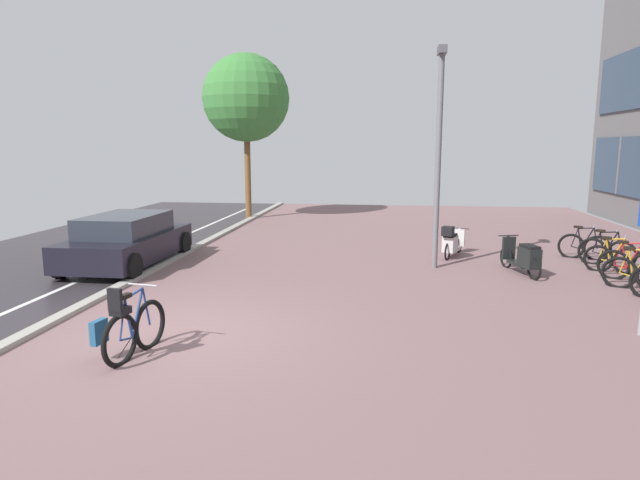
{
  "coord_description": "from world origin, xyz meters",
  "views": [
    {
      "loc": [
        3.24,
        -7.89,
        2.96
      ],
      "look_at": [
        1.98,
        1.95,
        1.25
      ],
      "focal_mm": 30.41,
      "sensor_mm": 36.0,
      "label": 1
    }
  ],
  "objects_px": {
    "bicycle_rack_05": "(613,259)",
    "scooter_near": "(524,258)",
    "bicycle_rack_03": "(637,274)",
    "bicycle_rack_04": "(630,266)",
    "bicycle_foreground": "(131,329)",
    "street_tree": "(246,98)",
    "scooter_mid": "(452,242)",
    "bicycle_rack_06": "(607,252)",
    "bicycle_rack_07": "(584,247)",
    "parked_car_near": "(127,241)",
    "lamp_post": "(439,147)"
  },
  "relations": [
    {
      "from": "bicycle_rack_05",
      "to": "scooter_near",
      "type": "bearing_deg",
      "value": -167.03
    },
    {
      "from": "bicycle_rack_03",
      "to": "bicycle_rack_04",
      "type": "distance_m",
      "value": 0.82
    },
    {
      "from": "bicycle_foreground",
      "to": "street_tree",
      "type": "relative_size",
      "value": 0.22
    },
    {
      "from": "scooter_mid",
      "to": "bicycle_rack_06",
      "type": "bearing_deg",
      "value": -8.51
    },
    {
      "from": "bicycle_foreground",
      "to": "bicycle_rack_05",
      "type": "distance_m",
      "value": 10.98
    },
    {
      "from": "bicycle_rack_05",
      "to": "bicycle_rack_06",
      "type": "height_order",
      "value": "bicycle_rack_06"
    },
    {
      "from": "street_tree",
      "to": "scooter_near",
      "type": "bearing_deg",
      "value": -45.28
    },
    {
      "from": "bicycle_foreground",
      "to": "bicycle_rack_03",
      "type": "relative_size",
      "value": 1.16
    },
    {
      "from": "bicycle_rack_06",
      "to": "bicycle_rack_07",
      "type": "xyz_separation_m",
      "value": [
        -0.28,
        0.79,
        -0.01
      ]
    },
    {
      "from": "scooter_near",
      "to": "scooter_mid",
      "type": "xyz_separation_m",
      "value": [
        -1.44,
        1.86,
        0.01
      ]
    },
    {
      "from": "scooter_near",
      "to": "street_tree",
      "type": "height_order",
      "value": "street_tree"
    },
    {
      "from": "bicycle_rack_03",
      "to": "bicycle_rack_06",
      "type": "distance_m",
      "value": 2.4
    },
    {
      "from": "bicycle_rack_07",
      "to": "bicycle_rack_03",
      "type": "bearing_deg",
      "value": -90.13
    },
    {
      "from": "bicycle_foreground",
      "to": "parked_car_near",
      "type": "height_order",
      "value": "parked_car_near"
    },
    {
      "from": "bicycle_rack_07",
      "to": "street_tree",
      "type": "height_order",
      "value": "street_tree"
    },
    {
      "from": "bicycle_rack_03",
      "to": "lamp_post",
      "type": "height_order",
      "value": "lamp_post"
    },
    {
      "from": "bicycle_rack_04",
      "to": "bicycle_rack_07",
      "type": "bearing_deg",
      "value": 94.21
    },
    {
      "from": "scooter_mid",
      "to": "street_tree",
      "type": "distance_m",
      "value": 11.33
    },
    {
      "from": "bicycle_rack_05",
      "to": "scooter_near",
      "type": "xyz_separation_m",
      "value": [
        -2.17,
        -0.5,
        0.08
      ]
    },
    {
      "from": "bicycle_rack_05",
      "to": "bicycle_rack_07",
      "type": "xyz_separation_m",
      "value": [
        -0.13,
        1.59,
        0.01
      ]
    },
    {
      "from": "scooter_mid",
      "to": "bicycle_rack_03",
      "type": "bearing_deg",
      "value": -40.33
    },
    {
      "from": "scooter_near",
      "to": "bicycle_rack_07",
      "type": "bearing_deg",
      "value": 45.69
    },
    {
      "from": "bicycle_rack_07",
      "to": "street_tree",
      "type": "relative_size",
      "value": 0.19
    },
    {
      "from": "bicycle_rack_04",
      "to": "scooter_near",
      "type": "bearing_deg",
      "value": 172.41
    },
    {
      "from": "bicycle_rack_04",
      "to": "bicycle_rack_03",
      "type": "bearing_deg",
      "value": -102.93
    },
    {
      "from": "parked_car_near",
      "to": "street_tree",
      "type": "relative_size",
      "value": 0.62
    },
    {
      "from": "bicycle_rack_04",
      "to": "bicycle_rack_06",
      "type": "height_order",
      "value": "bicycle_rack_06"
    },
    {
      "from": "bicycle_rack_04",
      "to": "lamp_post",
      "type": "bearing_deg",
      "value": 169.31
    },
    {
      "from": "lamp_post",
      "to": "street_tree",
      "type": "relative_size",
      "value": 0.79
    },
    {
      "from": "bicycle_rack_03",
      "to": "scooter_mid",
      "type": "distance_m",
      "value": 4.55
    },
    {
      "from": "bicycle_foreground",
      "to": "parked_car_near",
      "type": "bearing_deg",
      "value": 117.09
    },
    {
      "from": "bicycle_rack_03",
      "to": "scooter_near",
      "type": "bearing_deg",
      "value": 151.79
    },
    {
      "from": "bicycle_foreground",
      "to": "bicycle_rack_03",
      "type": "distance_m",
      "value": 10.01
    },
    {
      "from": "bicycle_rack_06",
      "to": "bicycle_rack_07",
      "type": "relative_size",
      "value": 0.99
    },
    {
      "from": "bicycle_rack_05",
      "to": "lamp_post",
      "type": "bearing_deg",
      "value": 180.0
    },
    {
      "from": "scooter_near",
      "to": "scooter_mid",
      "type": "bearing_deg",
      "value": 127.76
    },
    {
      "from": "bicycle_rack_06",
      "to": "lamp_post",
      "type": "bearing_deg",
      "value": -169.56
    },
    {
      "from": "bicycle_foreground",
      "to": "bicycle_rack_07",
      "type": "bearing_deg",
      "value": 42.35
    },
    {
      "from": "scooter_near",
      "to": "street_tree",
      "type": "relative_size",
      "value": 0.27
    },
    {
      "from": "bicycle_rack_04",
      "to": "bicycle_rack_07",
      "type": "xyz_separation_m",
      "value": [
        -0.18,
        2.39,
        -0.01
      ]
    },
    {
      "from": "bicycle_rack_07",
      "to": "street_tree",
      "type": "distance_m",
      "value": 13.79
    },
    {
      "from": "bicycle_rack_04",
      "to": "parked_car_near",
      "type": "bearing_deg",
      "value": 179.39
    },
    {
      "from": "bicycle_rack_06",
      "to": "parked_car_near",
      "type": "height_order",
      "value": "parked_car_near"
    },
    {
      "from": "bicycle_rack_03",
      "to": "parked_car_near",
      "type": "distance_m",
      "value": 11.75
    },
    {
      "from": "bicycle_rack_06",
      "to": "lamp_post",
      "type": "distance_m",
      "value": 5.1
    },
    {
      "from": "bicycle_rack_03",
      "to": "bicycle_rack_07",
      "type": "xyz_separation_m",
      "value": [
        0.01,
        3.18,
        -0.01
      ]
    },
    {
      "from": "bicycle_rack_04",
      "to": "bicycle_rack_05",
      "type": "relative_size",
      "value": 1.0
    },
    {
      "from": "bicycle_rack_05",
      "to": "street_tree",
      "type": "xyz_separation_m",
      "value": [
        -11.13,
        8.55,
        4.56
      ]
    },
    {
      "from": "bicycle_rack_07",
      "to": "lamp_post",
      "type": "relative_size",
      "value": 0.23
    },
    {
      "from": "bicycle_rack_04",
      "to": "bicycle_rack_05",
      "type": "distance_m",
      "value": 0.8
    }
  ]
}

